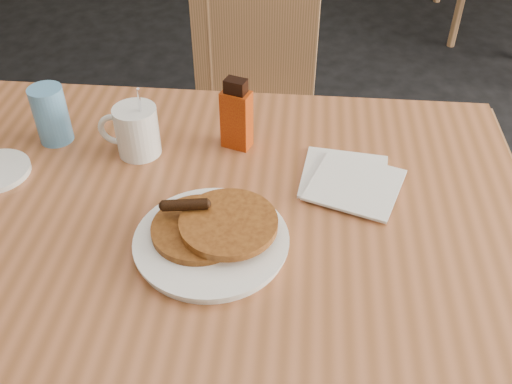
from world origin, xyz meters
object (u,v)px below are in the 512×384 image
coffee_mug (136,130)px  blue_tumbler (51,115)px  chair_main_far (251,105)px  syrup_bottle (236,116)px  main_table (201,218)px  pancake_plate (212,235)px

coffee_mug → blue_tumbler: size_ratio=1.34×
chair_main_far → syrup_bottle: size_ratio=5.38×
main_table → pancake_plate: 0.13m
blue_tumbler → coffee_mug: bearing=-7.4°
blue_tumbler → chair_main_far: bearing=57.2°
main_table → coffee_mug: 0.24m
coffee_mug → syrup_bottle: size_ratio=1.06×
chair_main_far → pancake_plate: bearing=-83.6°
coffee_mug → blue_tumbler: (-0.20, 0.03, 0.01)m
coffee_mug → pancake_plate: bearing=-46.3°
chair_main_far → syrup_bottle: 0.62m
main_table → syrup_bottle: (0.04, 0.20, 0.11)m
main_table → blue_tumbler: size_ratio=10.47×
chair_main_far → pancake_plate: size_ratio=3.14×
chair_main_far → pancake_plate: 0.89m
coffee_mug → syrup_bottle: 0.22m
pancake_plate → blue_tumbler: size_ratio=2.16×
pancake_plate → coffee_mug: size_ratio=1.61×
chair_main_far → blue_tumbler: size_ratio=6.77×
coffee_mug → blue_tumbler: bearing=177.2°
coffee_mug → blue_tumbler: 0.20m
main_table → syrup_bottle: bearing=77.5°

